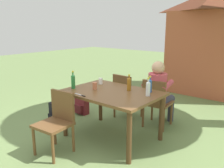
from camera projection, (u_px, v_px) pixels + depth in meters
ground_plane at (112, 137)px, 3.83m from camera, size 24.00×24.00×0.00m
dining_table at (112, 98)px, 3.66m from camera, size 1.44×1.02×0.77m
chair_far_right at (156, 101)px, 4.11m from camera, size 0.48×0.48×0.87m
chair_near_left at (57, 119)px, 3.31m from camera, size 0.48×0.48×0.87m
chair_far_left at (126, 94)px, 4.52m from camera, size 0.46×0.46×0.87m
person_in_white_shirt at (159, 90)px, 4.15m from camera, size 0.47×0.61×1.18m
bottle_amber at (129, 84)px, 3.68m from camera, size 0.06×0.06×0.26m
bottle_green at (73, 81)px, 3.78m from camera, size 0.06×0.06×0.29m
bottle_blue at (150, 85)px, 3.58m from camera, size 0.06×0.06×0.25m
bottle_clear at (148, 88)px, 3.39m from camera, size 0.06×0.06×0.27m
cup_white at (101, 81)px, 4.09m from camera, size 0.07×0.07×0.11m
cup_terracotta at (95, 86)px, 3.75m from camera, size 0.07×0.07×0.11m
table_knife at (81, 95)px, 3.44m from camera, size 0.24×0.05×0.01m
backpack_by_near_side at (57, 114)px, 4.30m from camera, size 0.33×0.20×0.40m
backpack_by_far_side at (81, 105)px, 4.82m from camera, size 0.28×0.20×0.39m
brick_kiosk at (213, 40)px, 6.14m from camera, size 2.30×1.63×2.67m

